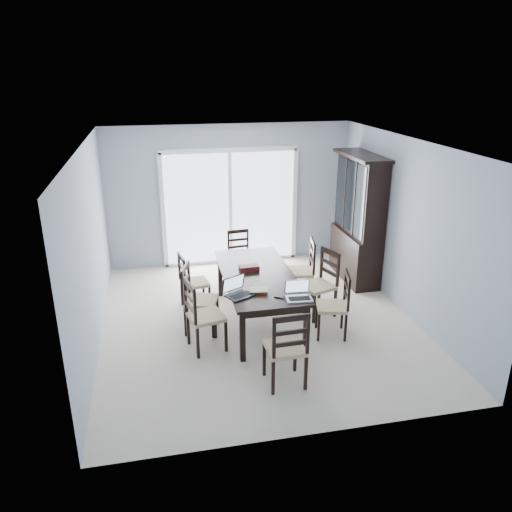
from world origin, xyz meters
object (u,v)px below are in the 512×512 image
at_px(chair_left_near, 199,308).
at_px(chair_left_mid, 194,291).
at_px(game_box, 249,268).
at_px(china_hutch, 358,220).
at_px(chair_right_mid, 323,276).
at_px(chair_end_near, 288,342).
at_px(laptop_silver, 299,295).
at_px(hot_tub, 208,225).
at_px(laptop_dark, 240,292).
at_px(chair_left_far, 189,276).
at_px(cell_phone, 279,297).
at_px(chair_end_far, 240,250).
at_px(chair_right_near, 339,298).
at_px(dining_table, 258,279).
at_px(chair_right_far, 305,263).

relative_size(chair_left_near, chair_left_mid, 1.01).
bearing_deg(game_box, china_hutch, 26.62).
xyz_separation_m(china_hutch, chair_right_mid, (-1.02, -1.19, -0.46)).
relative_size(chair_left_mid, chair_end_near, 0.98).
distance_m(chair_left_near, chair_end_near, 1.39).
distance_m(chair_left_near, laptop_silver, 1.31).
bearing_deg(laptop_silver, hot_tub, 102.51).
height_order(china_hutch, laptop_dark, china_hutch).
xyz_separation_m(chair_left_near, chair_end_near, (0.91, -1.05, 0.00)).
bearing_deg(laptop_silver, china_hutch, 56.04).
relative_size(chair_left_far, cell_phone, 8.54).
xyz_separation_m(laptop_silver, game_box, (-0.44, 1.09, -0.02)).
bearing_deg(chair_end_far, chair_left_near, 61.68).
bearing_deg(chair_right_near, china_hutch, -15.00).
distance_m(chair_right_mid, hot_tub, 3.73).
bearing_deg(dining_table, laptop_silver, -69.46).
bearing_deg(chair_left_near, chair_right_near, 76.36).
xyz_separation_m(chair_end_near, chair_end_far, (0.03, 3.26, -0.07)).
relative_size(chair_right_near, chair_right_mid, 0.93).
xyz_separation_m(chair_right_far, laptop_silver, (-0.55, -1.51, 0.19)).
bearing_deg(chair_end_far, cell_phone, 86.86).
bearing_deg(chair_end_far, chair_right_near, 108.61).
bearing_deg(chair_left_mid, chair_end_near, 47.29).
xyz_separation_m(chair_right_near, laptop_dark, (-1.38, -0.03, 0.24)).
distance_m(china_hutch, hot_tub, 3.34).
bearing_deg(chair_right_near, cell_phone, 115.34).
xyz_separation_m(laptop_dark, hot_tub, (0.06, 4.18, -0.38)).
height_order(chair_end_near, laptop_dark, chair_end_near).
height_order(chair_left_far, chair_right_far, chair_right_far).
distance_m(chair_right_near, hot_tub, 4.36).
xyz_separation_m(chair_left_mid, hot_tub, (0.61, 3.60, -0.17)).
xyz_separation_m(china_hutch, cell_phone, (-1.92, -2.05, -0.31)).
bearing_deg(chair_end_far, china_hutch, 164.80).
relative_size(laptop_dark, cell_phone, 3.51).
height_order(chair_left_near, chair_end_far, chair_left_near).
height_order(dining_table, laptop_dark, laptop_dark).
xyz_separation_m(chair_right_far, game_box, (-0.99, -0.42, 0.17)).
relative_size(china_hutch, chair_left_far, 2.11).
xyz_separation_m(chair_left_far, cell_phone, (1.06, -1.42, 0.21)).
height_order(chair_left_near, cell_phone, chair_left_near).
relative_size(chair_left_near, laptop_silver, 3.29).
xyz_separation_m(chair_right_far, chair_end_near, (-0.91, -2.27, 0.00)).
height_order(china_hutch, hot_tub, china_hutch).
bearing_deg(chair_end_near, laptop_dark, 107.74).
relative_size(china_hutch, hot_tub, 1.30).
height_order(cell_phone, game_box, game_box).
bearing_deg(hot_tub, china_hutch, -44.29).
bearing_deg(chair_left_near, china_hutch, 108.77).
bearing_deg(chair_end_near, chair_left_mid, 117.81).
bearing_deg(cell_phone, hot_tub, 128.83).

